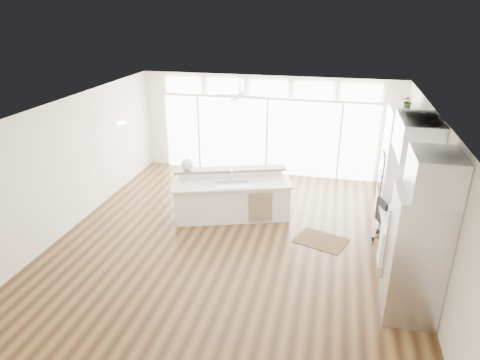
# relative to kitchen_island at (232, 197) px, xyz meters

# --- Properties ---
(floor) EXTENTS (7.00, 8.00, 0.02)m
(floor) POSITION_rel_kitchen_island_xyz_m (0.28, -1.06, -0.52)
(floor) COLOR #402813
(floor) RESTS_ON ground
(ceiling) EXTENTS (7.00, 8.00, 0.02)m
(ceiling) POSITION_rel_kitchen_island_xyz_m (0.28, -1.06, 2.19)
(ceiling) COLOR silver
(ceiling) RESTS_ON wall_back
(wall_back) EXTENTS (7.00, 0.04, 2.70)m
(wall_back) POSITION_rel_kitchen_island_xyz_m (0.28, 2.94, 0.84)
(wall_back) COLOR white
(wall_back) RESTS_ON floor
(wall_front) EXTENTS (7.00, 0.04, 2.70)m
(wall_front) POSITION_rel_kitchen_island_xyz_m (0.28, -5.06, 0.84)
(wall_front) COLOR white
(wall_front) RESTS_ON floor
(wall_left) EXTENTS (0.04, 8.00, 2.70)m
(wall_left) POSITION_rel_kitchen_island_xyz_m (-3.22, -1.06, 0.84)
(wall_left) COLOR white
(wall_left) RESTS_ON floor
(wall_right) EXTENTS (0.04, 8.00, 2.70)m
(wall_right) POSITION_rel_kitchen_island_xyz_m (3.78, -1.06, 0.84)
(wall_right) COLOR white
(wall_right) RESTS_ON floor
(glass_wall) EXTENTS (5.80, 0.06, 2.08)m
(glass_wall) POSITION_rel_kitchen_island_xyz_m (0.28, 2.88, 0.54)
(glass_wall) COLOR white
(glass_wall) RESTS_ON wall_back
(transom_row) EXTENTS (5.90, 0.06, 0.40)m
(transom_row) POSITION_rel_kitchen_island_xyz_m (0.28, 2.88, 1.87)
(transom_row) COLOR white
(transom_row) RESTS_ON wall_back
(desk_window) EXTENTS (0.04, 0.85, 0.85)m
(desk_window) POSITION_rel_kitchen_island_xyz_m (3.74, -0.76, 1.04)
(desk_window) COLOR white
(desk_window) RESTS_ON wall_right
(ceiling_fan) EXTENTS (1.16, 1.16, 0.32)m
(ceiling_fan) POSITION_rel_kitchen_island_xyz_m (-0.22, 1.74, 1.97)
(ceiling_fan) COLOR white
(ceiling_fan) RESTS_ON ceiling
(recessed_lights) EXTENTS (3.40, 3.00, 0.02)m
(recessed_lights) POSITION_rel_kitchen_island_xyz_m (0.28, -0.86, 2.17)
(recessed_lights) COLOR white
(recessed_lights) RESTS_ON ceiling
(oven_cabinet) EXTENTS (0.64, 1.20, 2.50)m
(oven_cabinet) POSITION_rel_kitchen_island_xyz_m (3.45, 0.74, 0.74)
(oven_cabinet) COLOR white
(oven_cabinet) RESTS_ON floor
(desk_nook) EXTENTS (0.72, 1.30, 0.76)m
(desk_nook) POSITION_rel_kitchen_island_xyz_m (3.41, -0.76, -0.13)
(desk_nook) COLOR white
(desk_nook) RESTS_ON floor
(upper_cabinets) EXTENTS (0.64, 1.30, 0.64)m
(upper_cabinets) POSITION_rel_kitchen_island_xyz_m (3.45, -0.76, 1.84)
(upper_cabinets) COLOR white
(upper_cabinets) RESTS_ON wall_right
(refrigerator) EXTENTS (0.76, 0.90, 2.00)m
(refrigerator) POSITION_rel_kitchen_island_xyz_m (3.39, -2.41, 0.49)
(refrigerator) COLOR silver
(refrigerator) RESTS_ON floor
(fridge_cabinet) EXTENTS (0.64, 0.90, 0.60)m
(fridge_cabinet) POSITION_rel_kitchen_island_xyz_m (3.45, -2.41, 1.79)
(fridge_cabinet) COLOR white
(fridge_cabinet) RESTS_ON wall_right
(framed_photos) EXTENTS (0.06, 0.22, 0.80)m
(framed_photos) POSITION_rel_kitchen_island_xyz_m (3.74, -0.14, 0.89)
(framed_photos) COLOR black
(framed_photos) RESTS_ON wall_right
(kitchen_island) EXTENTS (2.76, 1.75, 1.03)m
(kitchen_island) POSITION_rel_kitchen_island_xyz_m (0.00, 0.00, 0.00)
(kitchen_island) COLOR white
(kitchen_island) RESTS_ON floor
(rug) EXTENTS (1.16, 0.99, 0.01)m
(rug) POSITION_rel_kitchen_island_xyz_m (1.99, -0.57, -0.51)
(rug) COLOR #352010
(rug) RESTS_ON floor
(office_chair) EXTENTS (0.58, 0.56, 0.89)m
(office_chair) POSITION_rel_kitchen_island_xyz_m (3.29, -0.23, -0.07)
(office_chair) COLOR black
(office_chair) RESTS_ON floor
(fishbowl) EXTENTS (0.34, 0.34, 0.27)m
(fishbowl) POSITION_rel_kitchen_island_xyz_m (-1.03, 0.08, 0.65)
(fishbowl) COLOR white
(fishbowl) RESTS_ON kitchen_island
(monitor) EXTENTS (0.15, 0.48, 0.39)m
(monitor) POSITION_rel_kitchen_island_xyz_m (3.33, -0.76, 0.44)
(monitor) COLOR black
(monitor) RESTS_ON desk_nook
(keyboard) EXTENTS (0.13, 0.29, 0.01)m
(keyboard) POSITION_rel_kitchen_island_xyz_m (3.16, -0.76, 0.25)
(keyboard) COLOR silver
(keyboard) RESTS_ON desk_nook
(potted_plant) EXTENTS (0.29, 0.31, 0.21)m
(potted_plant) POSITION_rel_kitchen_island_xyz_m (3.45, 0.74, 2.09)
(potted_plant) COLOR #386129
(potted_plant) RESTS_ON oven_cabinet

